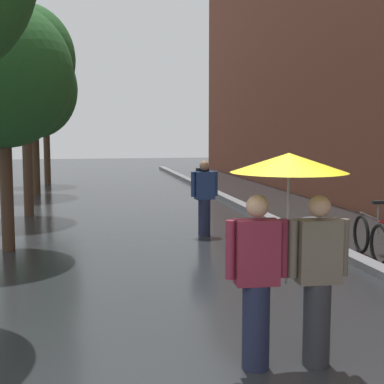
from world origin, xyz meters
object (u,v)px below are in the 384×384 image
(litter_bin, at_px, (315,245))
(pedestrian_walking_midground, at_px, (204,196))
(street_tree_3, at_px, (33,89))
(street_tree_1, at_px, (2,76))
(street_tree_4, at_px, (45,85))
(couple_under_umbrella, at_px, (288,227))
(street_tree_2, at_px, (24,60))

(litter_bin, relative_size, pedestrian_walking_midground, 0.53)
(street_tree_3, distance_m, pedestrian_walking_midground, 9.89)
(street_tree_1, xyz_separation_m, pedestrian_walking_midground, (3.90, 0.76, -2.36))
(street_tree_1, xyz_separation_m, street_tree_4, (-0.04, 13.07, 0.86))
(street_tree_1, bearing_deg, couple_under_umbrella, -61.04)
(street_tree_4, bearing_deg, litter_bin, -72.21)
(street_tree_2, bearing_deg, couple_under_umbrella, -72.32)
(street_tree_2, distance_m, litter_bin, 9.28)
(couple_under_umbrella, bearing_deg, street_tree_1, 118.96)
(street_tree_4, bearing_deg, pedestrian_walking_midground, -72.22)
(street_tree_3, bearing_deg, couple_under_umbrella, -77.20)
(street_tree_4, relative_size, litter_bin, 6.53)
(street_tree_4, bearing_deg, street_tree_3, -92.51)
(street_tree_4, bearing_deg, street_tree_1, -89.82)
(street_tree_2, xyz_separation_m, street_tree_4, (-0.02, 8.69, 0.05))
(street_tree_4, xyz_separation_m, pedestrian_walking_midground, (3.95, -12.30, -3.21))
(pedestrian_walking_midground, bearing_deg, street_tree_3, 115.63)
(couple_under_umbrella, distance_m, litter_bin, 3.83)
(street_tree_3, bearing_deg, litter_bin, -66.47)
(street_tree_1, bearing_deg, street_tree_2, 90.25)
(street_tree_2, xyz_separation_m, litter_bin, (4.99, -6.95, -3.59))
(litter_bin, height_order, pedestrian_walking_midground, pedestrian_walking_midground)
(street_tree_3, relative_size, litter_bin, 6.25)
(couple_under_umbrella, xyz_separation_m, litter_bin, (1.73, 3.30, -0.92))
(street_tree_3, bearing_deg, street_tree_1, -88.74)
(couple_under_umbrella, relative_size, litter_bin, 2.39)
(pedestrian_walking_midground, bearing_deg, litter_bin, -72.19)
(street_tree_2, height_order, couple_under_umbrella, street_tree_2)
(street_tree_3, height_order, pedestrian_walking_midground, street_tree_3)
(street_tree_4, bearing_deg, street_tree_2, -89.85)
(street_tree_2, relative_size, street_tree_3, 1.03)
(pedestrian_walking_midground, bearing_deg, street_tree_1, -168.91)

